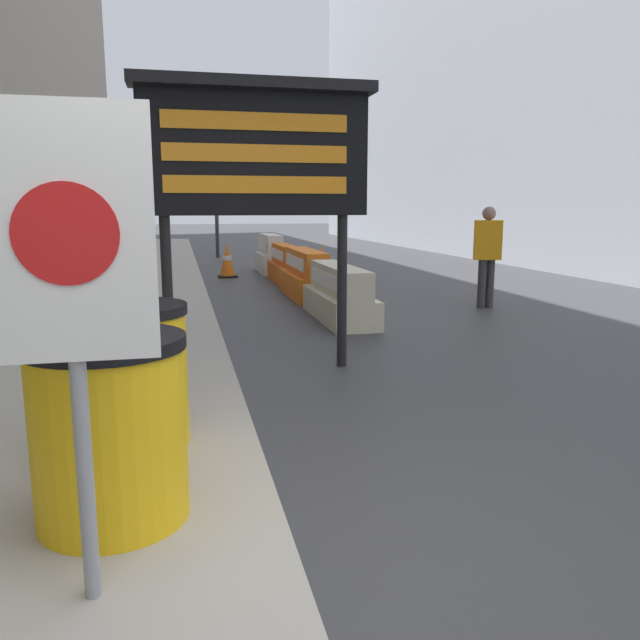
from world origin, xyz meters
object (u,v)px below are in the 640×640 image
(jersey_barrier_orange_near, at_px, (306,276))
(barrel_drum_foreground, at_px, (110,429))
(jersey_barrier_white, at_px, (271,256))
(pedestrian_worker, at_px, (487,249))
(traffic_light_near_curb, at_px, (215,165))
(barrel_drum_middle, at_px, (129,375))
(jersey_barrier_orange_far, at_px, (285,266))
(traffic_cone_near, at_px, (321,258))
(message_board, at_px, (255,153))
(jersey_barrier_cream, at_px, (339,296))
(warning_sign, at_px, (70,272))
(traffic_cone_mid, at_px, (227,261))

(jersey_barrier_orange_near, bearing_deg, barrel_drum_foreground, -107.56)
(jersey_barrier_white, bearing_deg, pedestrian_worker, -67.90)
(jersey_barrier_white, distance_m, traffic_light_near_curb, 5.66)
(barrel_drum_middle, relative_size, jersey_barrier_orange_far, 0.49)
(barrel_drum_middle, relative_size, traffic_cone_near, 1.31)
(message_board, relative_size, pedestrian_worker, 1.71)
(jersey_barrier_orange_far, xyz_separation_m, pedestrian_worker, (2.55, -4.18, 0.59))
(barrel_drum_foreground, relative_size, jersey_barrier_orange_far, 0.49)
(message_board, relative_size, jersey_barrier_cream, 1.26)
(jersey_barrier_white, bearing_deg, message_board, -98.97)
(message_board, height_order, pedestrian_worker, message_board)
(barrel_drum_foreground, bearing_deg, jersey_barrier_orange_far, 76.15)
(jersey_barrier_orange_far, relative_size, traffic_light_near_curb, 0.45)
(warning_sign, height_order, jersey_barrier_cream, warning_sign)
(traffic_light_near_curb, bearing_deg, jersey_barrier_orange_far, -82.01)
(warning_sign, distance_m, traffic_cone_mid, 12.34)
(traffic_cone_near, bearing_deg, traffic_cone_mid, -159.77)
(traffic_cone_mid, distance_m, pedestrian_worker, 6.57)
(traffic_cone_near, relative_size, traffic_cone_mid, 0.87)
(jersey_barrier_orange_far, relative_size, traffic_cone_mid, 2.33)
(traffic_cone_near, distance_m, traffic_cone_mid, 2.57)
(barrel_drum_middle, xyz_separation_m, traffic_cone_mid, (1.40, 10.63, -0.20))
(warning_sign, bearing_deg, jersey_barrier_orange_near, 73.52)
(barrel_drum_foreground, xyz_separation_m, traffic_cone_mid, (1.42, 11.58, -0.20))
(traffic_cone_near, bearing_deg, jersey_barrier_orange_far, -121.08)
(jersey_barrier_cream, relative_size, traffic_cone_mid, 2.80)
(jersey_barrier_cream, distance_m, traffic_cone_mid, 6.03)
(pedestrian_worker, bearing_deg, jersey_barrier_orange_near, 165.73)
(traffic_cone_near, distance_m, pedestrian_worker, 6.45)
(jersey_barrier_cream, distance_m, traffic_light_near_curb, 12.10)
(jersey_barrier_orange_far, distance_m, traffic_cone_mid, 1.67)
(barrel_drum_foreground, height_order, jersey_barrier_orange_near, barrel_drum_foreground)
(traffic_cone_near, bearing_deg, traffic_light_near_curb, 114.58)
(barrel_drum_middle, xyz_separation_m, warning_sign, (-0.04, -1.59, 0.79))
(message_board, height_order, traffic_cone_near, message_board)
(barrel_drum_foreground, distance_m, pedestrian_worker, 8.02)
(jersey_barrier_cream, bearing_deg, warning_sign, -112.25)
(message_board, bearing_deg, barrel_drum_foreground, -109.24)
(traffic_cone_near, bearing_deg, jersey_barrier_cream, -100.61)
(jersey_barrier_orange_near, bearing_deg, warning_sign, -106.48)
(traffic_light_near_curb, bearing_deg, barrel_drum_foreground, -95.10)
(barrel_drum_middle, bearing_deg, jersey_barrier_cream, 61.70)
(barrel_drum_middle, height_order, traffic_cone_mid, barrel_drum_middle)
(traffic_cone_mid, bearing_deg, jersey_barrier_white, 37.76)
(warning_sign, xyz_separation_m, traffic_light_near_curb, (1.58, 18.07, 1.54))
(warning_sign, xyz_separation_m, jersey_barrier_orange_near, (2.57, 8.70, -1.00))
(warning_sign, distance_m, traffic_light_near_curb, 18.20)
(jersey_barrier_orange_far, bearing_deg, traffic_cone_mid, 132.75)
(barrel_drum_foreground, relative_size, traffic_cone_mid, 1.13)
(barrel_drum_foreground, relative_size, jersey_barrier_orange_near, 0.41)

